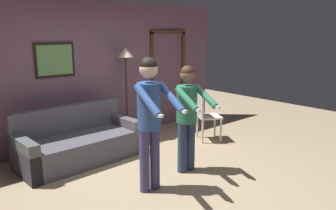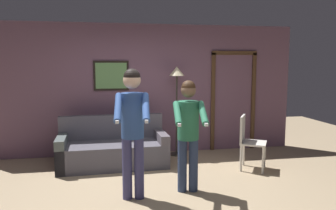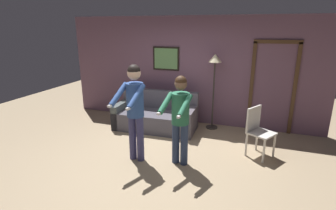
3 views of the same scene
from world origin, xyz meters
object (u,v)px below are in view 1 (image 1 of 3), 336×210
(couch, at_px, (79,144))
(torchiere_lamp, at_px, (126,66))
(person_standing_left, at_px, (150,112))
(person_standing_right, at_px, (188,110))
(dining_chair_distant, at_px, (205,113))

(couch, height_order, torchiere_lamp, torchiere_lamp)
(person_standing_left, relative_size, person_standing_right, 1.10)
(person_standing_left, relative_size, dining_chair_distant, 1.88)
(couch, relative_size, torchiere_lamp, 1.09)
(dining_chair_distant, bearing_deg, couch, 164.79)
(torchiere_lamp, xyz_separation_m, person_standing_left, (-1.02, -2.03, -0.36))
(person_standing_left, bearing_deg, dining_chair_distant, 24.58)
(couch, bearing_deg, dining_chair_distant, -15.21)
(person_standing_left, bearing_deg, couch, 98.96)
(couch, bearing_deg, torchiere_lamp, 20.47)
(torchiere_lamp, height_order, person_standing_right, torchiere_lamp)
(person_standing_left, bearing_deg, person_standing_right, 8.94)
(dining_chair_distant, bearing_deg, person_standing_right, -147.26)
(person_standing_right, distance_m, dining_chair_distant, 1.56)
(torchiere_lamp, distance_m, person_standing_left, 2.30)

